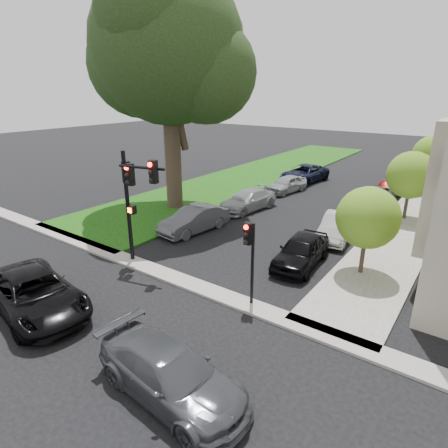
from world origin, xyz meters
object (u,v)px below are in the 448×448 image
Objects in this scene: eucalyptus at (167,47)px; car_parked_6 at (248,200)px; small_tree_a at (368,218)px; car_parked_7 at (287,184)px; car_parked_3 at (388,188)px; traffic_signal_main at (133,189)px; car_parked_4 at (403,175)px; small_tree_b at (411,175)px; car_parked_8 at (304,174)px; car_parked_2 at (370,198)px; traffic_signal_secondary at (250,249)px; car_cross_far at (171,374)px; car_parked_5 at (194,220)px; car_cross_near at (35,293)px; car_parked_0 at (301,251)px; small_tree_c at (432,155)px; car_parked_1 at (337,227)px.

car_parked_6 is (4.77, 2.68, -10.16)m from eucalyptus.
small_tree_a is 1.01× the size of car_parked_7.
small_tree_a is 0.97× the size of car_parked_3.
small_tree_a is at bearing -20.88° from car_parked_6.
eucalyptus reaches higher than car_parked_3.
traffic_signal_main reaches higher than small_tree_a.
car_parked_4 reaches higher than car_parked_6.
car_parked_3 is 0.88× the size of car_parked_6.
small_tree_b is 12.02m from car_parked_8.
car_parked_2 reaches higher than car_parked_4.
traffic_signal_secondary reaches higher than car_parked_4.
car_cross_far is 31.91m from car_parked_4.
car_parked_3 is at bearing 114.02° from small_tree_b.
car_parked_7 is at bearing 24.20° from car_cross_far.
small_tree_a is at bearing -74.91° from car_parked_2.
small_tree_a is 15.21m from car_parked_3.
car_parked_5 is 1.12× the size of car_parked_7.
car_cross_near is (-9.51, -20.44, -2.27)m from small_tree_b.
car_parked_0 is at bearing -50.63° from car_parked_7.
car_cross_near is at bearing -131.51° from small_tree_a.
car_cross_near is at bearing -105.92° from car_parked_2.
car_parked_3 is at bearing -123.54° from small_tree_c.
car_parked_2 is (0.27, 16.41, -1.73)m from traffic_signal_secondary.
eucalyptus reaches higher than car_parked_1.
car_parked_7 is (-7.17, 7.73, -0.01)m from car_parked_1.
small_tree_a reaches higher than car_parked_1.
traffic_signal_secondary is 0.71× the size of car_parked_4.
car_parked_6 is 6.07m from car_parked_7.
car_cross_far is 23.53m from car_parked_7.
traffic_signal_main is at bearing -109.78° from car_parked_3.
car_parked_7 is (-6.96, 12.24, -0.06)m from car_parked_0.
small_tree_b is at bearing -82.67° from car_parked_4.
car_parked_6 is 0.87× the size of car_parked_8.
car_parked_8 is at bearing -150.17° from car_parked_4.
car_cross_near reaches higher than car_cross_far.
car_cross_far is 1.08× the size of car_parked_5.
small_tree_c reaches higher than car_parked_5.
small_tree_c reaches higher than car_cross_far.
car_parked_6 is (-7.25, 1.67, -0.00)m from car_parked_1.
car_parked_1 is at bearing 7.00° from car_cross_far.
car_parked_1 is 0.94× the size of car_parked_5.
traffic_signal_main is 5.96m from car_parked_5.
car_parked_8 is at bearing 113.49° from car_parked_1.
car_parked_0 is 15.65m from car_parked_3.
car_parked_1 is 7.28m from car_parked_2.
small_tree_a is 0.85× the size of car_parked_6.
car_parked_3 is at bearing 59.71° from car_parked_6.
car_parked_0 is (11.81, -3.50, -10.11)m from eucalyptus.
car_parked_7 is (-7.41, -3.40, -0.03)m from car_parked_3.
car_cross_far is 13.17m from car_parked_5.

